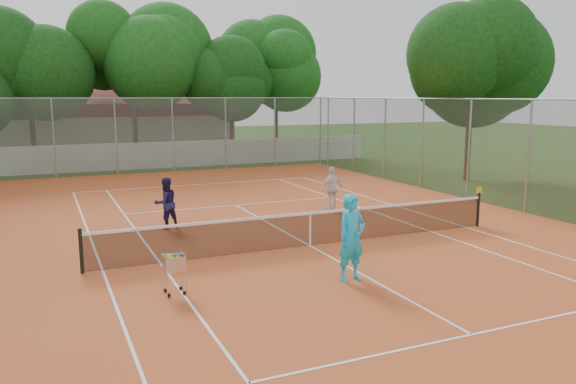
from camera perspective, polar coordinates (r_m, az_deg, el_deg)
name	(u,v)px	position (r m, az deg, el deg)	size (l,w,h in m)	color
ground	(310,247)	(15.59, 2.24, -5.57)	(120.00, 120.00, 0.00)	#1E3D10
court_pad	(310,246)	(15.59, 2.24, -5.53)	(18.00, 34.00, 0.02)	#BC5224
court_lines	(310,246)	(15.59, 2.24, -5.49)	(10.98, 23.78, 0.01)	white
tennis_net	(310,229)	(15.47, 2.25, -3.75)	(11.88, 0.10, 0.98)	black
perimeter_fence	(310,175)	(15.19, 2.29, 1.73)	(18.00, 34.00, 4.00)	slate
boundary_wall	(166,155)	(33.34, -12.28, 3.72)	(26.00, 0.30, 1.50)	silver
clubhouse	(109,123)	(42.80, -17.73, 6.72)	(16.40, 9.00, 4.40)	beige
tropical_trees	(153,81)	(36.13, -13.51, 10.88)	(29.00, 19.00, 10.00)	black
player_near	(352,238)	(12.59, 6.48, -4.65)	(0.71, 0.47, 1.96)	#1CB6EF
player_far_left	(166,203)	(17.89, -12.31, -1.10)	(0.78, 0.61, 1.60)	#1D194B
player_far_right	(332,188)	(20.36, 4.51, 0.37)	(0.93, 0.39, 1.58)	silver
ball_hopper	(174,273)	(12.03, -11.48, -8.06)	(0.44, 0.44, 0.92)	silver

